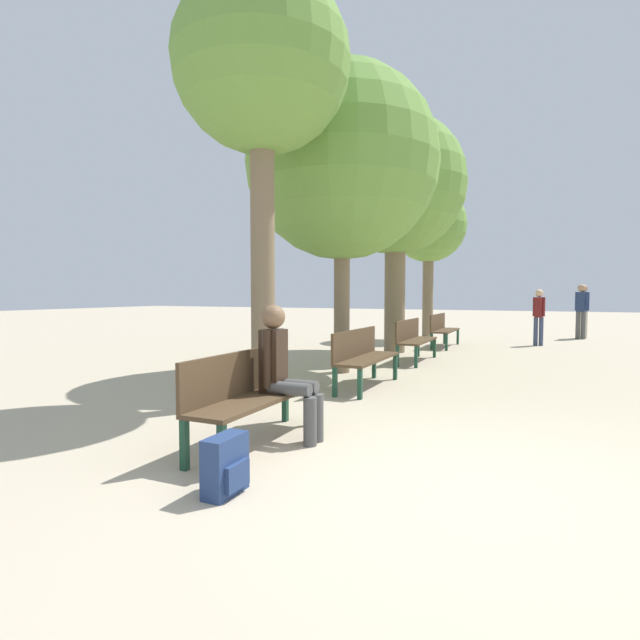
{
  "coord_description": "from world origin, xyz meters",
  "views": [
    {
      "loc": [
        0.62,
        -3.74,
        1.46
      ],
      "look_at": [
        -4.29,
        6.96,
        0.82
      ],
      "focal_mm": 28.0,
      "sensor_mm": 36.0,
      "label": 1
    }
  ],
  "objects_px": {
    "bench_row_0": "(251,389)",
    "pedestrian_near": "(581,308)",
    "bench_row_2": "(413,337)",
    "tree_row_2": "(396,186)",
    "bench_row_3": "(442,327)",
    "pedestrian_mid": "(583,308)",
    "tree_row_3": "(429,226)",
    "tree_row_1": "(342,163)",
    "bench_row_1": "(362,353)",
    "tree_row_0": "(262,69)",
    "person_seated": "(284,368)",
    "pedestrian_far": "(539,313)",
    "backpack": "(226,466)"
  },
  "relations": [
    {
      "from": "person_seated",
      "to": "bench_row_2",
      "type": "bearing_deg",
      "value": 92.21
    },
    {
      "from": "tree_row_1",
      "to": "bench_row_2",
      "type": "bearing_deg",
      "value": 67.03
    },
    {
      "from": "bench_row_3",
      "to": "tree_row_3",
      "type": "xyz_separation_m",
      "value": [
        -0.84,
        1.98,
        3.01
      ]
    },
    {
      "from": "bench_row_1",
      "to": "pedestrian_near",
      "type": "height_order",
      "value": "pedestrian_near"
    },
    {
      "from": "tree_row_0",
      "to": "backpack",
      "type": "bearing_deg",
      "value": -63.94
    },
    {
      "from": "tree_row_3",
      "to": "person_seated",
      "type": "bearing_deg",
      "value": -84.57
    },
    {
      "from": "bench_row_0",
      "to": "tree_row_0",
      "type": "height_order",
      "value": "tree_row_0"
    },
    {
      "from": "tree_row_2",
      "to": "person_seated",
      "type": "distance_m",
      "value": 8.38
    },
    {
      "from": "bench_row_3",
      "to": "tree_row_1",
      "type": "bearing_deg",
      "value": -99.22
    },
    {
      "from": "bench_row_2",
      "to": "tree_row_3",
      "type": "relative_size",
      "value": 0.38
    },
    {
      "from": "bench_row_3",
      "to": "pedestrian_mid",
      "type": "distance_m",
      "value": 5.83
    },
    {
      "from": "bench_row_2",
      "to": "pedestrian_near",
      "type": "bearing_deg",
      "value": 64.16
    },
    {
      "from": "bench_row_2",
      "to": "pedestrian_far",
      "type": "distance_m",
      "value": 5.21
    },
    {
      "from": "pedestrian_near",
      "to": "bench_row_2",
      "type": "bearing_deg",
      "value": -115.84
    },
    {
      "from": "bench_row_2",
      "to": "tree_row_2",
      "type": "distance_m",
      "value": 3.92
    },
    {
      "from": "tree_row_1",
      "to": "pedestrian_mid",
      "type": "bearing_deg",
      "value": 65.28
    },
    {
      "from": "person_seated",
      "to": "pedestrian_mid",
      "type": "bearing_deg",
      "value": 76.25
    },
    {
      "from": "pedestrian_far",
      "to": "person_seated",
      "type": "bearing_deg",
      "value": -101.22
    },
    {
      "from": "bench_row_0",
      "to": "tree_row_1",
      "type": "bearing_deg",
      "value": 100.79
    },
    {
      "from": "tree_row_3",
      "to": "pedestrian_far",
      "type": "relative_size",
      "value": 3.04
    },
    {
      "from": "bench_row_3",
      "to": "tree_row_0",
      "type": "xyz_separation_m",
      "value": [
        -0.84,
        -7.93,
        3.84
      ]
    },
    {
      "from": "bench_row_3",
      "to": "person_seated",
      "type": "xyz_separation_m",
      "value": [
        0.24,
        -9.31,
        0.18
      ]
    },
    {
      "from": "bench_row_0",
      "to": "tree_row_3",
      "type": "xyz_separation_m",
      "value": [
        -0.84,
        11.53,
        3.01
      ]
    },
    {
      "from": "bench_row_1",
      "to": "tree_row_3",
      "type": "bearing_deg",
      "value": 95.73
    },
    {
      "from": "tree_row_3",
      "to": "tree_row_2",
      "type": "bearing_deg",
      "value": -90.0
    },
    {
      "from": "bench_row_3",
      "to": "person_seated",
      "type": "relative_size",
      "value": 1.35
    },
    {
      "from": "tree_row_2",
      "to": "pedestrian_near",
      "type": "xyz_separation_m",
      "value": [
        4.38,
        5.84,
        -3.07
      ]
    },
    {
      "from": "tree_row_0",
      "to": "tree_row_2",
      "type": "bearing_deg",
      "value": 90.0
    },
    {
      "from": "tree_row_1",
      "to": "pedestrian_near",
      "type": "relative_size",
      "value": 3.2
    },
    {
      "from": "pedestrian_near",
      "to": "pedestrian_far",
      "type": "height_order",
      "value": "pedestrian_near"
    },
    {
      "from": "bench_row_1",
      "to": "tree_row_0",
      "type": "height_order",
      "value": "tree_row_0"
    },
    {
      "from": "bench_row_1",
      "to": "bench_row_2",
      "type": "height_order",
      "value": "same"
    },
    {
      "from": "bench_row_3",
      "to": "backpack",
      "type": "xyz_separation_m",
      "value": [
        0.51,
        -10.69,
        -0.32
      ]
    },
    {
      "from": "bench_row_0",
      "to": "tree_row_3",
      "type": "relative_size",
      "value": 0.38
    },
    {
      "from": "bench_row_0",
      "to": "pedestrian_near",
      "type": "relative_size",
      "value": 1.05
    },
    {
      "from": "bench_row_0",
      "to": "pedestrian_near",
      "type": "distance_m",
      "value": 14.15
    },
    {
      "from": "person_seated",
      "to": "pedestrian_far",
      "type": "relative_size",
      "value": 0.86
    },
    {
      "from": "backpack",
      "to": "pedestrian_mid",
      "type": "bearing_deg",
      "value": 78.43
    },
    {
      "from": "bench_row_3",
      "to": "person_seated",
      "type": "height_order",
      "value": "person_seated"
    },
    {
      "from": "tree_row_2",
      "to": "pedestrian_near",
      "type": "distance_m",
      "value": 7.92
    },
    {
      "from": "tree_row_0",
      "to": "backpack",
      "type": "height_order",
      "value": "tree_row_0"
    },
    {
      "from": "tree_row_2",
      "to": "pedestrian_near",
      "type": "relative_size",
      "value": 3.35
    },
    {
      "from": "pedestrian_near",
      "to": "bench_row_3",
      "type": "bearing_deg",
      "value": -130.59
    },
    {
      "from": "tree_row_1",
      "to": "tree_row_3",
      "type": "xyz_separation_m",
      "value": [
        0.0,
        7.14,
        -0.26
      ]
    },
    {
      "from": "tree_row_3",
      "to": "person_seated",
      "type": "height_order",
      "value": "tree_row_3"
    },
    {
      "from": "bench_row_3",
      "to": "tree_row_0",
      "type": "relative_size",
      "value": 0.32
    },
    {
      "from": "bench_row_1",
      "to": "backpack",
      "type": "bearing_deg",
      "value": -83.26
    },
    {
      "from": "bench_row_3",
      "to": "pedestrian_near",
      "type": "height_order",
      "value": "pedestrian_near"
    },
    {
      "from": "bench_row_0",
      "to": "tree_row_0",
      "type": "bearing_deg",
      "value": 117.32
    },
    {
      "from": "pedestrian_mid",
      "to": "bench_row_3",
      "type": "bearing_deg",
      "value": -128.62
    }
  ]
}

